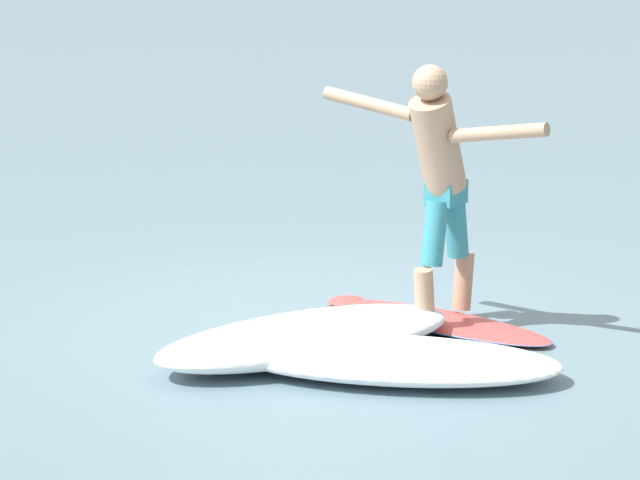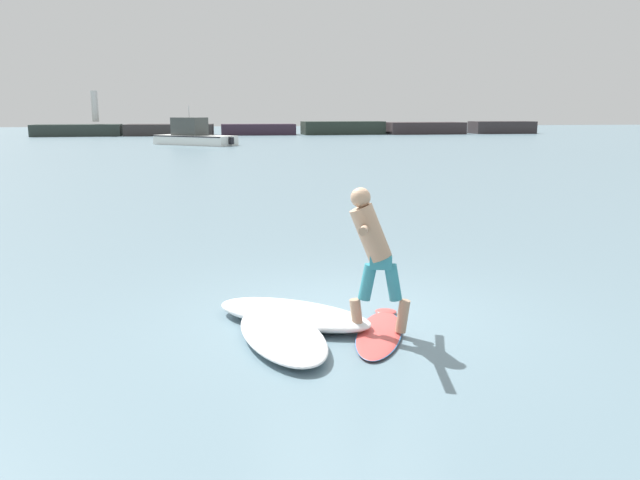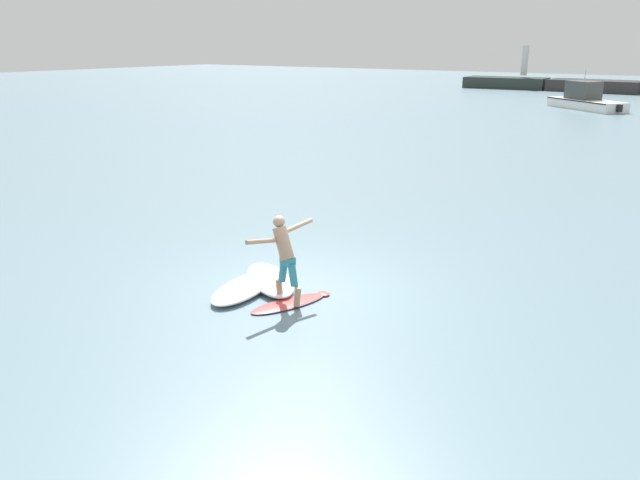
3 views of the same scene
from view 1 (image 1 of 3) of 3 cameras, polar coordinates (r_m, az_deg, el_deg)
name	(u,v)px [view 1 (image 1 of 3)]	position (r m, az deg, el deg)	size (l,w,h in m)	color
ground_plane	(315,322)	(10.44, -0.18, -3.11)	(200.00, 200.00, 0.00)	slate
surfboard	(440,321)	(10.38, 4.55, -3.08)	(1.10, 1.87, 0.20)	#D74C48
surfer	(439,170)	(10.04, 4.51, 2.63)	(0.82, 1.63, 1.75)	tan
wave_foam_at_tail	(307,337)	(9.63, -0.51, -3.68)	(2.23, 1.95, 0.25)	white
wave_foam_at_nose	(393,360)	(9.25, 2.76, -4.52)	(1.23, 2.18, 0.20)	white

